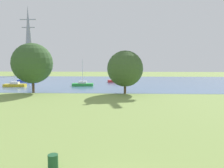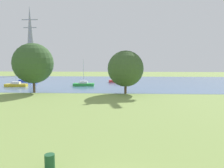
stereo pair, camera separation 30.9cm
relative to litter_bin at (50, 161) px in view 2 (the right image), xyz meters
The scene contains 11 objects.
ground_plane 19.53m from the litter_bin, 78.28° to the left, with size 160.00×160.00×0.00m, color #7F994C.
litter_bin is the anchor object (origin of this frame).
water_surface 47.28m from the litter_bin, 85.19° to the left, with size 140.00×40.00×0.02m, color #5575A0.
sailboat_yellow 41.35m from the litter_bin, 119.05° to the left, with size 4.88×1.78×5.79m.
sailboat_blue 51.75m from the litter_bin, 115.16° to the left, with size 4.93×2.01×7.58m.
sailboat_red 47.02m from the litter_bin, 86.87° to the left, with size 4.99×2.36×7.45m.
sailboat_orange 60.16m from the litter_bin, 113.78° to the left, with size 5.01×2.45×7.09m.
sailboat_green 38.51m from the litter_bin, 97.62° to the left, with size 4.86×1.70×6.10m.
tree_east_far 30.53m from the litter_bin, 114.11° to the left, with size 7.28×7.28×9.02m.
tree_west_far 27.93m from the litter_bin, 80.77° to the left, with size 6.39×6.39×7.65m.
electricity_pylon 81.11m from the litter_bin, 113.75° to the left, with size 6.40×4.40×26.86m.
Camera 2 is at (0.07, -8.39, 5.98)m, focal length 34.90 mm.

